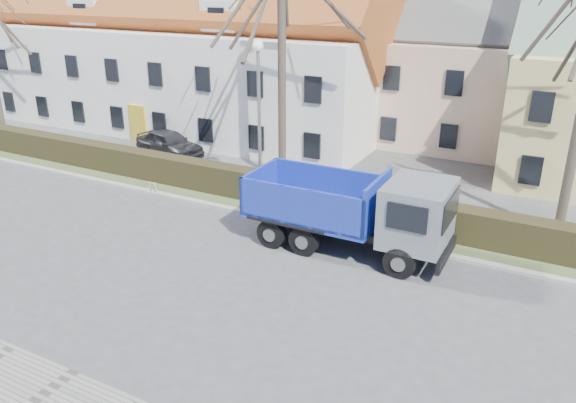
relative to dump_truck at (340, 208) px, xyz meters
The scene contains 11 objects.
ground 4.91m from the dump_truck, 130.32° to the right, with size 120.00×120.00×0.00m, color #48484B.
curb_far 3.51m from the dump_truck, 161.06° to the left, with size 80.00×0.30×0.12m, color #A09D93.
grass_strip 4.27m from the dump_truck, 138.90° to the left, with size 80.00×3.00×0.10m, color #46552F.
hedge 3.98m from the dump_truck, 141.12° to the left, with size 60.00×0.90×1.30m, color black.
building_white 20.54m from the dump_truck, 142.18° to the left, with size 26.80×10.80×9.50m, color white, non-canonical shape.
building_pink 16.65m from the dump_truck, 86.60° to the left, with size 10.80×8.80×8.00m, color #D5B096, non-canonical shape.
tree_1 8.53m from the dump_truck, 135.49° to the left, with size 9.20×9.20×12.65m, color #3F352B, non-canonical shape.
dump_truck is the anchor object (origin of this frame).
streetlight 6.63m from the dump_truck, 147.21° to the left, with size 0.53×0.53×6.83m, color gray, non-canonical shape.
cart_frame 9.90m from the dump_truck, behind, with size 0.66×0.38×0.60m, color silver, non-canonical shape.
parked_car_a 13.94m from the dump_truck, 154.66° to the left, with size 1.71×4.25×1.45m, color #252528.
Camera 1 is at (9.99, -13.55, 9.17)m, focal length 35.00 mm.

